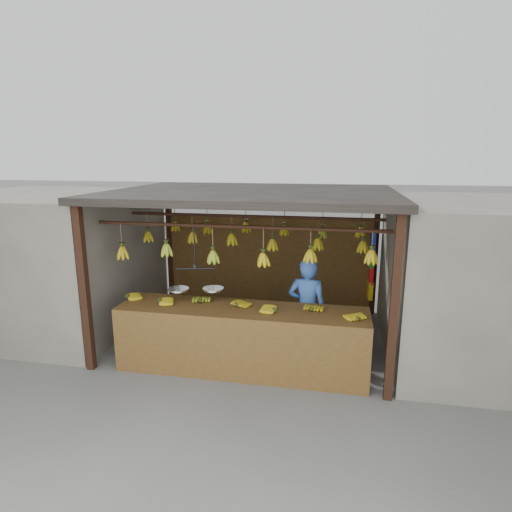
# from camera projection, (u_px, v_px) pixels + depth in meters

# --- Properties ---
(ground) EXTENTS (80.00, 80.00, 0.00)m
(ground) POSITION_uv_depth(u_px,v_px,m) (253.00, 336.00, 7.07)
(ground) COLOR #5B5B57
(stall) EXTENTS (4.30, 3.30, 2.40)m
(stall) POSITION_uv_depth(u_px,v_px,m) (256.00, 215.00, 6.93)
(stall) COLOR black
(stall) RESTS_ON ground
(neighbor_left) EXTENTS (3.00, 3.00, 2.30)m
(neighbor_left) POSITION_uv_depth(u_px,v_px,m) (51.00, 259.00, 7.48)
(neighbor_left) COLOR slate
(neighbor_left) RESTS_ON ground
(neighbor_right) EXTENTS (3.00, 3.00, 2.30)m
(neighbor_right) POSITION_uv_depth(u_px,v_px,m) (498.00, 282.00, 6.13)
(neighbor_right) COLOR slate
(neighbor_right) RESTS_ON ground
(counter) EXTENTS (3.54, 0.78, 0.96)m
(counter) POSITION_uv_depth(u_px,v_px,m) (240.00, 325.00, 5.72)
(counter) COLOR brown
(counter) RESTS_ON ground
(hanging_bananas) EXTENTS (3.64, 2.24, 0.39)m
(hanging_bananas) POSITION_uv_depth(u_px,v_px,m) (253.00, 241.00, 6.69)
(hanging_bananas) COLOR #B19812
(hanging_bananas) RESTS_ON ground
(balance_scale) EXTENTS (0.76, 0.39, 0.92)m
(balance_scale) POSITION_uv_depth(u_px,v_px,m) (196.00, 286.00, 5.97)
(balance_scale) COLOR black
(balance_scale) RESTS_ON ground
(vendor) EXTENTS (0.59, 0.42, 1.52)m
(vendor) POSITION_uv_depth(u_px,v_px,m) (307.00, 309.00, 6.15)
(vendor) COLOR #3359A5
(vendor) RESTS_ON ground
(bag_bundles) EXTENTS (0.08, 0.26, 1.26)m
(bag_bundles) POSITION_uv_depth(u_px,v_px,m) (372.00, 266.00, 7.78)
(bag_bundles) COLOR #1426BF
(bag_bundles) RESTS_ON ground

